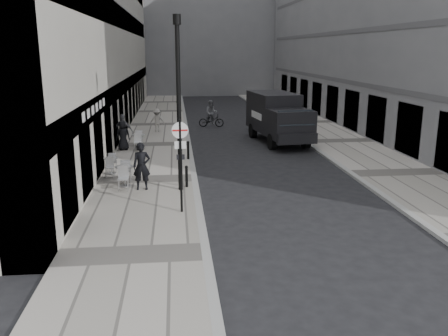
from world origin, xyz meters
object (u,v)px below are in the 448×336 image
Objects in this scene: walking_man at (142,166)px; lamppost at (179,96)px; panel_van at (277,115)px; cyclist at (211,117)px; sign_post at (181,153)px.

lamppost is at bearing -9.40° from walking_man.
panel_van reaches higher than cyclist.
lamppost is 3.41× the size of cyclist.
panel_van is 7.14m from cyclist.
walking_man is at bearing -95.46° from cyclist.
panel_van reaches higher than walking_man.
cyclist is at bearing 112.63° from panel_van.
walking_man is at bearing 115.36° from sign_post.
panel_van is (5.92, 12.51, -0.50)m from sign_post.
sign_post is (1.49, -2.81, 1.09)m from walking_man.
lamppost is 16.52m from cyclist.
cyclist is at bearing 81.42° from lamppost.
lamppost reaches higher than panel_van.
cyclist is at bearing 74.31° from walking_man.
walking_man is 0.96× the size of cyclist.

